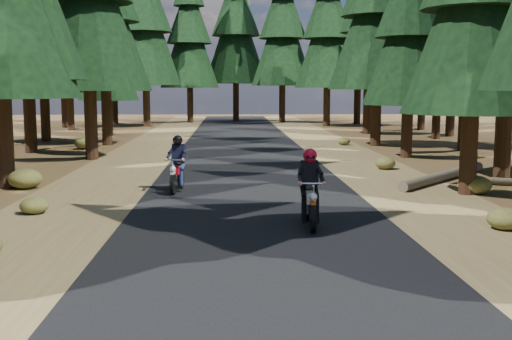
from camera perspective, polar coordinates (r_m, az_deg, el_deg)
The scene contains 8 objects.
ground at distance 13.36m, azimuth 0.27°, elevation -5.50°, with size 120.00×120.00×0.00m, color #4B301A.
road at distance 18.27m, azimuth -0.45°, elevation -2.01°, with size 6.00×100.00×0.01m, color black.
shoulder_l at distance 18.69m, azimuth -14.70°, elevation -2.05°, with size 3.20×100.00×0.01m, color brown.
shoulder_r at distance 18.98m, azimuth 13.57°, elevation -1.87°, with size 3.20×100.00×0.01m, color brown.
log_near at distance 21.56m, azimuth 16.46°, elevation -0.47°, with size 0.32×0.32×6.17m, color #4C4233.
understory_shrubs at distance 17.85m, azimuth -2.22°, elevation -1.42°, with size 14.91×31.21×0.59m.
rider_lead at distance 13.76m, azimuth 4.84°, elevation -2.78°, with size 0.62×1.88×1.66m.
rider_follow at distance 18.53m, azimuth -7.03°, elevation -0.27°, with size 0.74×1.85×1.60m.
Camera 1 is at (-0.60, -13.02, 2.96)m, focal length 45.00 mm.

